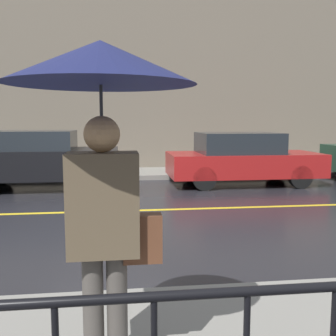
{
  "coord_description": "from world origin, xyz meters",
  "views": [
    {
      "loc": [
        0.21,
        -7.55,
        1.74
      ],
      "look_at": [
        0.7,
        -3.71,
        1.28
      ],
      "focal_mm": 42.0,
      "sensor_mm": 36.0,
      "label": 1
    }
  ],
  "objects": [
    {
      "name": "ground_plane",
      "position": [
        0.0,
        0.0,
        0.0
      ],
      "size": [
        80.0,
        80.0,
        0.0
      ],
      "primitive_type": "plane",
      "color": "black"
    },
    {
      "name": "car_black",
      "position": [
        -1.83,
        2.83,
        0.78
      ],
      "size": [
        4.0,
        1.83,
        1.5
      ],
      "color": "black",
      "rests_on": "ground_plane"
    },
    {
      "name": "lane_marking",
      "position": [
        0.0,
        0.0,
        0.0
      ],
      "size": [
        25.2,
        0.12,
        0.01
      ],
      "color": "gold",
      "rests_on": "ground_plane"
    },
    {
      "name": "sidewalk_far",
      "position": [
        0.0,
        4.96,
        0.07
      ],
      "size": [
        28.0,
        2.06,
        0.14
      ],
      "color": "gray",
      "rests_on": "ground_plane"
    },
    {
      "name": "building_storefront",
      "position": [
        0.0,
        6.14,
        3.48
      ],
      "size": [
        28.0,
        0.3,
        6.96
      ],
      "color": "#706656",
      "rests_on": "ground_plane"
    },
    {
      "name": "pedestrian",
      "position": [
        0.12,
        -5.18,
        1.82
      ],
      "size": [
        1.13,
        1.13,
        2.07
      ],
      "rotation": [
        0.0,
        0.0,
        3.14
      ],
      "color": "#4C4742",
      "rests_on": "sidewalk_near"
    },
    {
      "name": "car_red",
      "position": [
        3.59,
        2.83,
        0.72
      ],
      "size": [
        4.11,
        1.81,
        1.43
      ],
      "color": "maroon",
      "rests_on": "ground_plane"
    }
  ]
}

